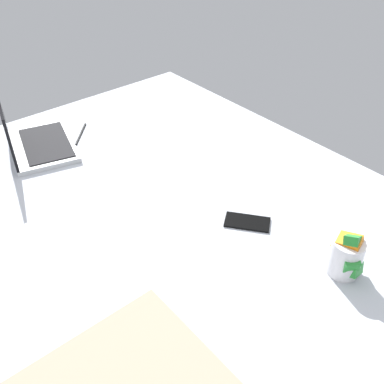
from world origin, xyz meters
TOP-DOWN VIEW (x-y plane):
  - bed_mattress at (0.00, 0.00)cm, footprint 180.00×140.00cm
  - laptop at (61.53, 18.59)cm, footprint 37.79×30.69cm
  - snack_cup at (-52.73, -19.91)cm, footprint 9.91×10.26cm
  - cell_phone at (-21.87, -14.14)cm, footprint 15.23×13.94cm
  - charger_cable at (60.87, -1.05)cm, footprint 13.13×11.71cm

SIDE VIEW (x-z plane):
  - bed_mattress at x=0.00cm, z-range 0.00..18.00cm
  - charger_cable at x=60.87cm, z-range 18.00..18.60cm
  - cell_phone at x=-21.87cm, z-range 18.00..18.80cm
  - laptop at x=61.53cm, z-range 10.91..33.91cm
  - snack_cup at x=-52.73cm, z-range 16.83..31.40cm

